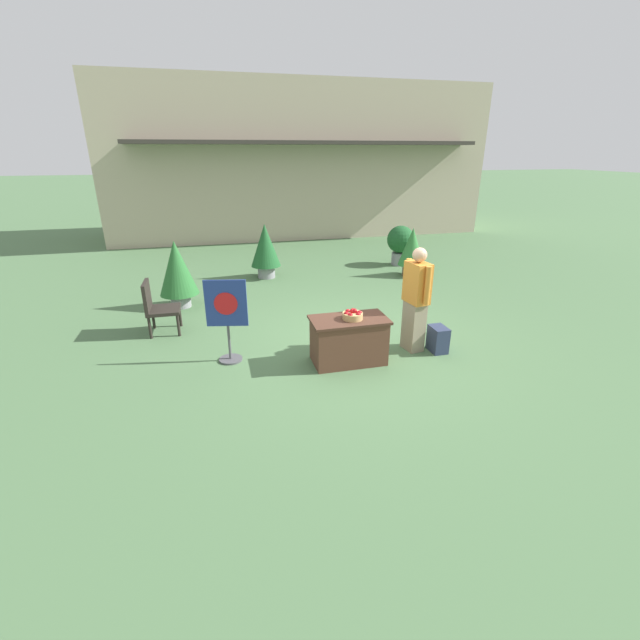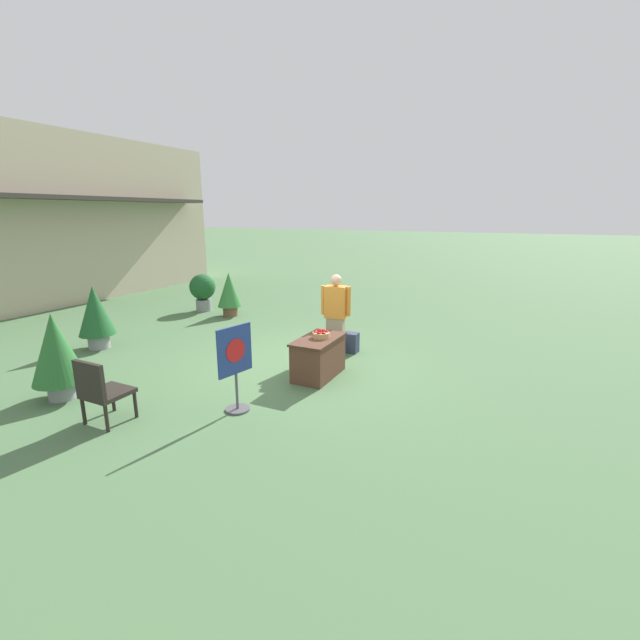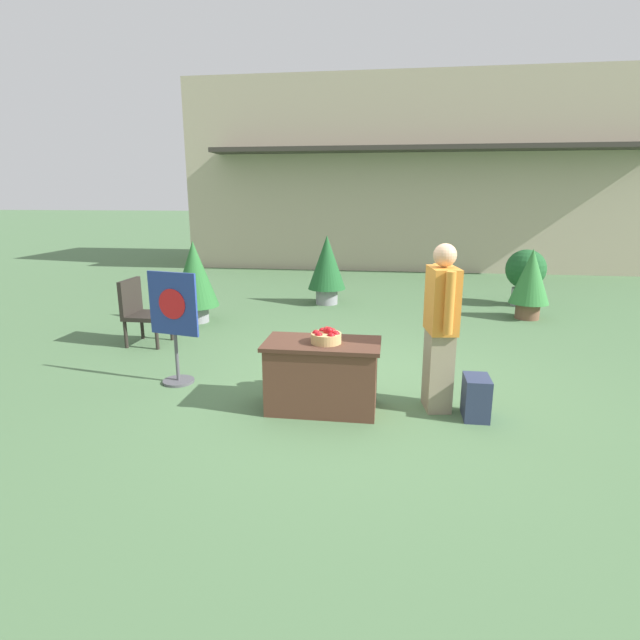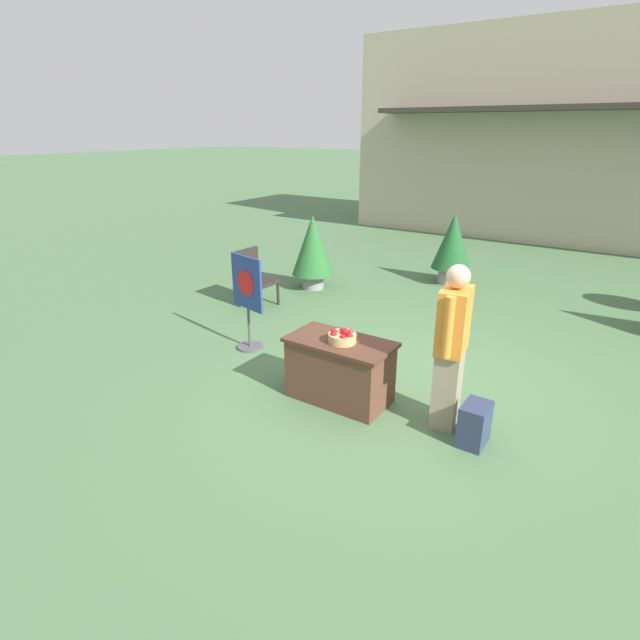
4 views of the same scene
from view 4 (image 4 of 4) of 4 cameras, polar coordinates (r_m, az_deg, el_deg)
The scene contains 10 objects.
ground_plane at distance 5.99m, azimuth 7.62°, elevation -7.45°, with size 120.00×120.00×0.00m, color #4C7047.
storefront_building at distance 15.64m, azimuth 31.89°, elevation 17.40°, with size 13.62×4.60×5.30m.
display_table at distance 5.52m, azimuth 2.28°, elevation -5.72°, with size 1.15×0.62×0.71m.
apple_basket at distance 5.30m, azimuth 2.58°, elevation -1.91°, with size 0.30×0.30×0.16m.
person_visitor at distance 5.01m, azimuth 14.76°, elevation -3.01°, with size 0.32×0.60×1.68m.
backpack at distance 5.07m, azimuth 17.24°, elevation -11.31°, with size 0.24×0.34×0.42m.
poster_board at distance 6.73m, azimuth -8.27°, elevation 2.44°, with size 0.61×0.36×1.30m.
patio_chair at distance 8.53m, azimuth -7.66°, elevation 5.08°, with size 0.56×0.56×0.95m.
potted_plant_near_left at distance 9.96m, azimuth 14.89°, elevation 8.38°, with size 0.75×0.75×1.36m.
potted_plant_near_right at distance 9.30m, azimuth -0.83°, elevation 8.31°, with size 0.78×0.78×1.39m.
Camera 4 is at (2.27, -4.76, 2.84)m, focal length 28.00 mm.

